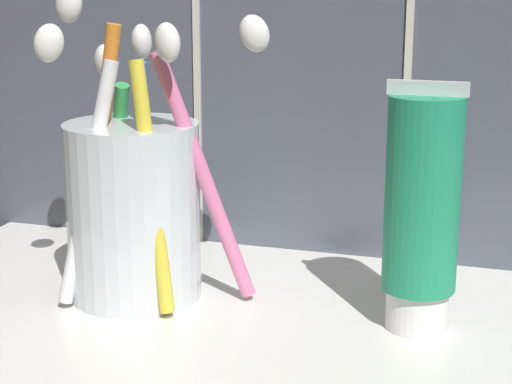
# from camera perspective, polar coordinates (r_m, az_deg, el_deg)

# --- Properties ---
(sink_counter) EXTENTS (0.61, 0.29, 0.02)m
(sink_counter) POSITION_cam_1_polar(r_m,az_deg,el_deg) (0.50, 5.48, -10.49)
(sink_counter) COLOR silver
(sink_counter) RESTS_ON ground
(toothbrush_cup) EXTENTS (0.14, 0.11, 0.19)m
(toothbrush_cup) POSITION_cam_1_polar(r_m,az_deg,el_deg) (0.53, -8.16, -0.68)
(toothbrush_cup) COLOR silver
(toothbrush_cup) RESTS_ON sink_counter
(toothpaste_tube) EXTENTS (0.04, 0.04, 0.14)m
(toothpaste_tube) POSITION_cam_1_polar(r_m,az_deg,el_deg) (0.48, 11.00, -1.18)
(toothpaste_tube) COLOR white
(toothpaste_tube) RESTS_ON sink_counter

